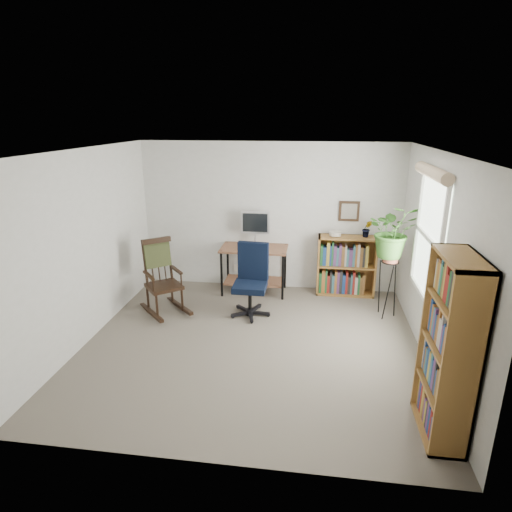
# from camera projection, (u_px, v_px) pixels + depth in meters

# --- Properties ---
(floor) EXTENTS (4.20, 4.00, 0.00)m
(floor) POSITION_uv_depth(u_px,v_px,m) (252.00, 344.00, 5.45)
(floor) COLOR slate
(floor) RESTS_ON ground
(ceiling) EXTENTS (4.20, 4.00, 0.00)m
(ceiling) POSITION_uv_depth(u_px,v_px,m) (251.00, 151.00, 4.70)
(ceiling) COLOR white
(ceiling) RESTS_ON ground
(wall_back) EXTENTS (4.20, 0.00, 2.40)m
(wall_back) POSITION_uv_depth(u_px,v_px,m) (270.00, 217.00, 6.96)
(wall_back) COLOR silver
(wall_back) RESTS_ON ground
(wall_front) EXTENTS (4.20, 0.00, 2.40)m
(wall_front) POSITION_uv_depth(u_px,v_px,m) (212.00, 335.00, 3.19)
(wall_front) COLOR silver
(wall_front) RESTS_ON ground
(wall_left) EXTENTS (0.00, 4.00, 2.40)m
(wall_left) POSITION_uv_depth(u_px,v_px,m) (86.00, 247.00, 5.35)
(wall_left) COLOR silver
(wall_left) RESTS_ON ground
(wall_right) EXTENTS (0.00, 4.00, 2.40)m
(wall_right) POSITION_uv_depth(u_px,v_px,m) (436.00, 262.00, 4.80)
(wall_right) COLOR silver
(wall_right) RESTS_ON ground
(window) EXTENTS (0.12, 1.20, 1.50)m
(window) POSITION_uv_depth(u_px,v_px,m) (428.00, 238.00, 5.03)
(window) COLOR white
(window) RESTS_ON wall_right
(desk) EXTENTS (1.06, 0.58, 0.76)m
(desk) POSITION_uv_depth(u_px,v_px,m) (254.00, 270.00, 6.96)
(desk) COLOR brown
(desk) RESTS_ON floor
(monitor) EXTENTS (0.46, 0.16, 0.56)m
(monitor) POSITION_uv_depth(u_px,v_px,m) (255.00, 228.00, 6.88)
(monitor) COLOR silver
(monitor) RESTS_ON desk
(keyboard) EXTENTS (0.40, 0.15, 0.02)m
(keyboard) POSITION_uv_depth(u_px,v_px,m) (253.00, 249.00, 6.72)
(keyboard) COLOR black
(keyboard) RESTS_ON desk
(office_chair) EXTENTS (0.62, 0.62, 1.06)m
(office_chair) POSITION_uv_depth(u_px,v_px,m) (250.00, 281.00, 6.08)
(office_chair) COLOR black
(office_chair) RESTS_ON floor
(rocking_chair) EXTENTS (1.05, 1.10, 1.11)m
(rocking_chair) POSITION_uv_depth(u_px,v_px,m) (163.00, 277.00, 6.19)
(rocking_chair) COLOR black
(rocking_chair) RESTS_ON floor
(low_bookshelf) EXTENTS (0.92, 0.31, 0.97)m
(low_bookshelf) POSITION_uv_depth(u_px,v_px,m) (346.00, 266.00, 6.85)
(low_bookshelf) COLOR olive
(low_bookshelf) RESTS_ON floor
(tall_bookshelf) EXTENTS (0.32, 0.74, 1.69)m
(tall_bookshelf) POSITION_uv_depth(u_px,v_px,m) (449.00, 349.00, 3.69)
(tall_bookshelf) COLOR olive
(tall_bookshelf) RESTS_ON floor
(plant_stand) EXTENTS (0.29, 0.29, 0.97)m
(plant_stand) POSITION_uv_depth(u_px,v_px,m) (388.00, 285.00, 6.07)
(plant_stand) COLOR black
(plant_stand) RESTS_ON floor
(spider_plant) EXTENTS (1.69, 1.88, 1.46)m
(spider_plant) POSITION_uv_depth(u_px,v_px,m) (396.00, 205.00, 5.72)
(spider_plant) COLOR #346623
(spider_plant) RESTS_ON plant_stand
(potted_plant_small) EXTENTS (0.13, 0.24, 0.11)m
(potted_plant_small) POSITION_uv_depth(u_px,v_px,m) (367.00, 234.00, 6.65)
(potted_plant_small) COLOR #346623
(potted_plant_small) RESTS_ON low_bookshelf
(framed_picture) EXTENTS (0.32, 0.04, 0.32)m
(framed_picture) POSITION_uv_depth(u_px,v_px,m) (349.00, 211.00, 6.72)
(framed_picture) COLOR black
(framed_picture) RESTS_ON wall_back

